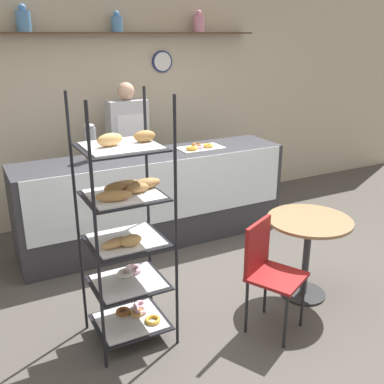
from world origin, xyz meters
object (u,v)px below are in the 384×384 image
Objects in this scene: donut_tray_counter at (200,147)px; cafe_table at (308,238)px; person_worker at (129,150)px; cafe_chair at (267,265)px; pastry_rack at (127,231)px; coffee_carafe at (91,143)px.

cafe_table is at bearing -83.89° from donut_tray_counter.
cafe_chair is at bearing -85.18° from person_worker.
donut_tray_counter is at bearing 46.37° from pastry_rack.
pastry_rack is at bearing 173.72° from cafe_table.
pastry_rack is 2.11× the size of cafe_chair.
coffee_carafe is (-1.36, 1.70, 0.63)m from cafe_table.
person_worker reaches higher than cafe_chair.
cafe_table is at bearing -51.33° from coffee_carafe.
cafe_table is (1.56, -0.17, -0.33)m from pastry_rack.
cafe_chair reaches higher than cafe_table.
donut_tray_counter reaches higher than cafe_chair.
pastry_rack is at bearing 131.93° from cafe_chair.
pastry_rack is 1.09× the size of person_worker.
cafe_table is 1.96× the size of coffee_carafe.
donut_tray_counter is (0.41, 1.82, 0.48)m from cafe_chair.
person_worker is at bearing 109.43° from cafe_table.
pastry_rack is at bearing -97.11° from coffee_carafe.
donut_tray_counter is (1.38, 1.45, 0.14)m from pastry_rack.
pastry_rack is 1.58m from coffee_carafe.
person_worker is 0.82m from coffee_carafe.
pastry_rack is 4.97× the size of coffee_carafe.
pastry_rack is 1.10m from cafe_chair.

